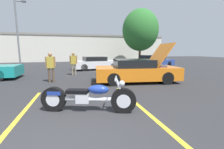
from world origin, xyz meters
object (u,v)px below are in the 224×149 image
at_px(parked_car_right_row, 153,62).
at_px(spectator_by_show_car, 74,62).
at_px(tree_background, 140,30).
at_px(show_car_hood_open, 137,71).
at_px(spectator_near_motorcycle, 51,65).
at_px(light_pole, 18,30).
at_px(parked_car_mid_right_row, 96,63).
at_px(motorcycle, 88,97).

relative_size(parked_car_right_row, spectator_by_show_car, 3.20).
bearing_deg(parked_car_right_row, tree_background, 56.62).
xyz_separation_m(show_car_hood_open, spectator_near_motorcycle, (-4.57, 0.98, 0.34)).
relative_size(light_pole, parked_car_mid_right_row, 1.60).
relative_size(light_pole, tree_background, 0.96).
height_order(light_pole, spectator_near_motorcycle, light_pole).
bearing_deg(motorcycle, parked_car_right_row, 70.17).
bearing_deg(tree_background, light_pole, -175.92).
relative_size(tree_background, show_car_hood_open, 1.62).
relative_size(parked_car_mid_right_row, spectator_by_show_car, 2.82).
bearing_deg(tree_background, show_car_hood_open, -114.88).
xyz_separation_m(spectator_near_motorcycle, spectator_by_show_car, (1.18, 2.22, -0.01)).
bearing_deg(motorcycle, tree_background, 78.93).
xyz_separation_m(light_pole, spectator_by_show_car, (5.91, -8.37, -3.03)).
height_order(motorcycle, spectator_by_show_car, spectator_by_show_car).
xyz_separation_m(motorcycle, spectator_near_motorcycle, (-1.60, 4.53, 0.54)).
bearing_deg(spectator_by_show_car, parked_car_right_row, 20.99).
bearing_deg(light_pole, motorcycle, -67.30).
distance_m(light_pole, spectator_near_motorcycle, 11.99).
distance_m(show_car_hood_open, parked_car_mid_right_row, 6.39).
distance_m(show_car_hood_open, spectator_near_motorcycle, 4.68).
bearing_deg(parked_car_mid_right_row, parked_car_right_row, -8.40).
bearing_deg(parked_car_right_row, parked_car_mid_right_row, 158.50).
xyz_separation_m(show_car_hood_open, parked_car_mid_right_row, (-1.37, 6.25, -0.05)).
relative_size(tree_background, parked_car_mid_right_row, 1.67).
xyz_separation_m(parked_car_right_row, spectator_near_motorcycle, (-9.06, -5.24, 0.34)).
distance_m(tree_background, parked_car_mid_right_row, 10.48).
bearing_deg(spectator_by_show_car, tree_background, 45.62).
xyz_separation_m(parked_car_mid_right_row, spectator_by_show_car, (-2.01, -3.04, 0.37)).
bearing_deg(show_car_hood_open, tree_background, 72.13).
height_order(light_pole, parked_car_right_row, light_pole).
bearing_deg(parked_car_mid_right_row, spectator_near_motorcycle, -129.46).
relative_size(motorcycle, parked_car_mid_right_row, 0.57).
bearing_deg(spectator_by_show_car, light_pole, 125.23).
relative_size(show_car_hood_open, spectator_by_show_car, 2.91).
relative_size(motorcycle, parked_car_right_row, 0.51).
xyz_separation_m(tree_background, parked_car_right_row, (-1.37, -6.43, -4.00)).
relative_size(tree_background, motorcycle, 2.91).
distance_m(show_car_hood_open, spectator_by_show_car, 4.67).
height_order(parked_car_right_row, spectator_by_show_car, spectator_by_show_car).
bearing_deg(parked_car_mid_right_row, tree_background, 33.30).
bearing_deg(light_pole, show_car_hood_open, -51.24).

